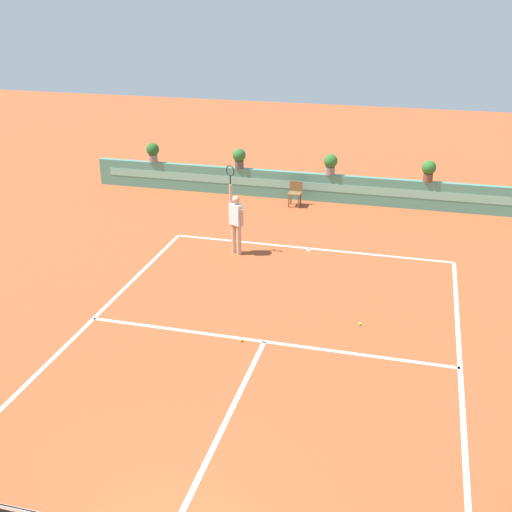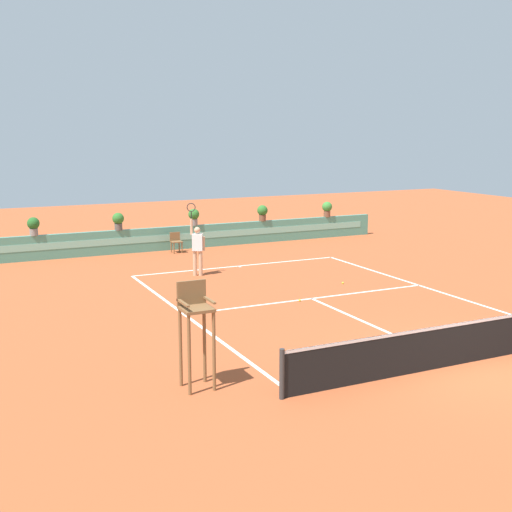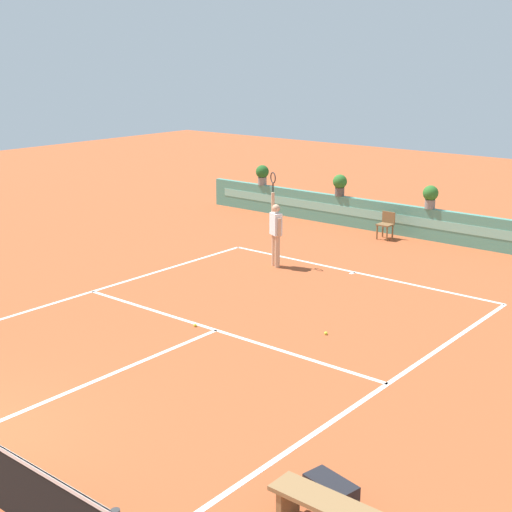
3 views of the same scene
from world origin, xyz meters
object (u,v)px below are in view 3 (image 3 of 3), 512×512
at_px(bench_courtside, 331,512).
at_px(ball_kid_chair, 386,224).
at_px(potted_plant_far_left, 262,174).
at_px(potted_plant_centre, 430,195).
at_px(gear_bag, 331,493).
at_px(tennis_ball_mid_court, 195,325).
at_px(tennis_player, 276,229).
at_px(tennis_ball_near_baseline, 326,333).
at_px(potted_plant_left, 340,184).

bearing_deg(bench_courtside, ball_kid_chair, 117.12).
distance_m(bench_courtside, potted_plant_far_left, 18.96).
bearing_deg(potted_plant_centre, bench_courtside, -67.73).
distance_m(gear_bag, potted_plant_far_left, 18.29).
bearing_deg(ball_kid_chair, bench_courtside, -62.88).
distance_m(tennis_ball_mid_court, potted_plant_centre, 10.22).
bearing_deg(gear_bag, potted_plant_centre, 111.74).
bearing_deg(tennis_ball_mid_court, tennis_player, 107.49).
relative_size(bench_courtside, gear_bag, 2.29).
height_order(ball_kid_chair, tennis_ball_mid_court, ball_kid_chair).
relative_size(tennis_ball_near_baseline, potted_plant_left, 0.09).
xyz_separation_m(ball_kid_chair, bench_courtside, (6.91, -13.48, -0.10)).
xyz_separation_m(tennis_player, tennis_ball_mid_court, (1.49, -4.72, -1.02)).
relative_size(tennis_player, potted_plant_left, 3.57).
bearing_deg(tennis_ball_near_baseline, bench_courtside, -55.50).
xyz_separation_m(ball_kid_chair, tennis_ball_mid_court, (0.70, -9.39, -0.44)).
height_order(gear_bag, potted_plant_centre, potted_plant_centre).
relative_size(gear_bag, tennis_ball_near_baseline, 10.29).
distance_m(ball_kid_chair, bench_courtside, 15.15).
xyz_separation_m(gear_bag, tennis_ball_near_baseline, (-3.39, 4.91, -0.15)).
bearing_deg(gear_bag, tennis_ball_mid_court, 148.82).
xyz_separation_m(potted_plant_left, potted_plant_far_left, (-3.36, 0.00, 0.00)).
distance_m(tennis_ball_near_baseline, potted_plant_left, 10.34).
relative_size(tennis_ball_near_baseline, potted_plant_centre, 0.09).
bearing_deg(tennis_ball_mid_court, bench_courtside, -33.45).
bearing_deg(potted_plant_far_left, bench_courtside, -48.66).
relative_size(ball_kid_chair, potted_plant_left, 1.17).
bearing_deg(gear_bag, bench_courtside, -56.42).
height_order(gear_bag, potted_plant_far_left, potted_plant_far_left).
bearing_deg(tennis_player, potted_plant_left, 105.10).
relative_size(tennis_ball_near_baseline, tennis_ball_mid_court, 1.00).
bearing_deg(ball_kid_chair, potted_plant_centre, 34.00).
distance_m(tennis_ball_mid_court, potted_plant_far_left, 12.00).
distance_m(ball_kid_chair, tennis_ball_near_baseline, 8.60).
distance_m(ball_kid_chair, tennis_player, 4.76).
bearing_deg(ball_kid_chair, gear_bag, -63.18).
distance_m(gear_bag, tennis_ball_mid_court, 6.80).
bearing_deg(tennis_ball_near_baseline, tennis_ball_mid_court, -150.27).
bearing_deg(potted_plant_left, potted_plant_centre, 0.00).
height_order(tennis_player, tennis_ball_near_baseline, tennis_player).
bearing_deg(ball_kid_chair, tennis_ball_mid_court, -85.71).
xyz_separation_m(tennis_ball_near_baseline, potted_plant_far_left, (-8.74, 8.73, 1.38)).
height_order(ball_kid_chair, tennis_player, tennis_player).
bearing_deg(potted_plant_left, tennis_player, -74.90).
height_order(bench_courtside, tennis_ball_near_baseline, bench_courtside).
distance_m(tennis_ball_near_baseline, potted_plant_far_left, 12.43).
relative_size(ball_kid_chair, tennis_ball_near_baseline, 12.50).
bearing_deg(bench_courtside, potted_plant_centre, 112.27).
relative_size(ball_kid_chair, bench_courtside, 0.53).
bearing_deg(tennis_player, gear_bag, -48.44).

